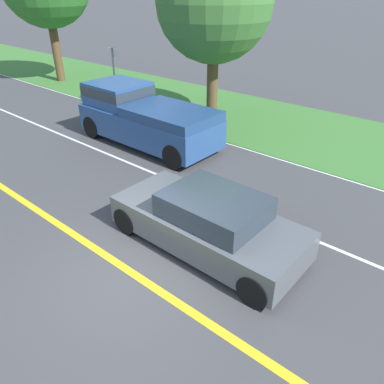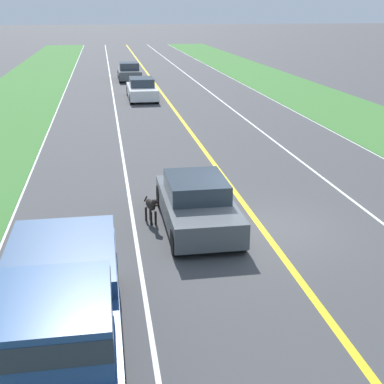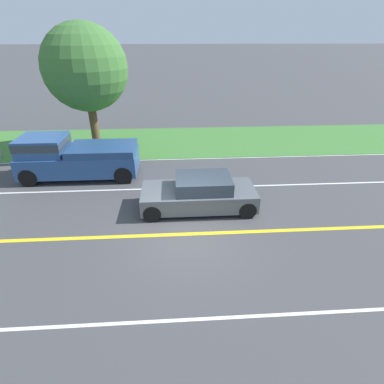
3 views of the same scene
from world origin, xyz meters
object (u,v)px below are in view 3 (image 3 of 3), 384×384
Objects in this scene: ego_car at (199,194)px; pickup_truck at (74,157)px; roadside_tree_right_near at (85,68)px; dog at (205,182)px.

ego_car is 6.59m from pickup_truck.
ego_car is 0.65× the size of roadside_tree_right_near.
dog is at bearing -109.53° from pickup_truck.
roadside_tree_right_near is (5.94, 5.83, 3.97)m from dog.
pickup_truck is (2.12, 5.99, 0.48)m from dog.
dog is 9.22m from roadside_tree_right_near.
ego_car is 0.82× the size of pickup_truck.
dog is 0.19× the size of pickup_truck.
roadside_tree_right_near reaches higher than ego_car.
pickup_truck is (3.37, 5.65, 0.37)m from ego_car.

